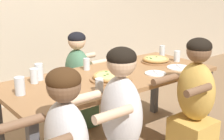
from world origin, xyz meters
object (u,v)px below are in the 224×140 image
(empty_plate_b, at_px, (179,68))
(pizza_board_second, at_px, (111,77))
(drinking_glass_a, at_px, (162,52))
(empty_plate_a, at_px, (66,90))
(empty_plate_c, at_px, (155,73))
(drinking_glass_f, at_px, (39,73))
(drinking_glass_d, at_px, (20,87))
(pizza_board_main, at_px, (156,60))
(drinking_glass_c, at_px, (87,65))
(drinking_glass_g, at_px, (34,77))
(diner_near_midright, at_px, (194,108))
(diner_far_center, at_px, (78,84))
(drinking_glass_e, at_px, (177,56))
(drinking_glass_b, at_px, (99,86))
(diner_near_midleft, at_px, (120,135))

(empty_plate_b, bearing_deg, pizza_board_second, 171.36)
(drinking_glass_a, bearing_deg, empty_plate_a, -168.08)
(empty_plate_c, xyz_separation_m, drinking_glass_f, (-0.94, 0.51, 0.06))
(drinking_glass_d, bearing_deg, pizza_board_second, -10.56)
(pizza_board_main, distance_m, drinking_glass_c, 0.78)
(empty_plate_a, relative_size, drinking_glass_a, 1.50)
(empty_plate_c, bearing_deg, drinking_glass_c, 129.85)
(drinking_glass_g, bearing_deg, diner_near_midright, -39.64)
(diner_far_center, relative_size, diner_near_midright, 0.93)
(drinking_glass_a, distance_m, diner_near_midright, 1.00)
(empty_plate_c, relative_size, drinking_glass_d, 1.42)
(drinking_glass_e, height_order, drinking_glass_g, drinking_glass_g)
(drinking_glass_g, bearing_deg, empty_plate_b, -18.84)
(drinking_glass_b, relative_size, diner_near_midright, 0.09)
(empty_plate_b, relative_size, drinking_glass_e, 2.05)
(diner_far_center, bearing_deg, empty_plate_c, 19.56)
(empty_plate_b, xyz_separation_m, drinking_glass_c, (-0.76, 0.52, 0.04))
(drinking_glass_a, xyz_separation_m, drinking_glass_b, (-1.23, -0.47, -0.02))
(drinking_glass_a, xyz_separation_m, diner_far_center, (-0.84, 0.47, -0.33))
(empty_plate_a, xyz_separation_m, empty_plate_b, (1.24, -0.11, -0.00))
(drinking_glass_f, height_order, diner_far_center, diner_far_center)
(pizza_board_second, bearing_deg, drinking_glass_g, 149.12)
(diner_near_midleft, bearing_deg, drinking_glass_f, 9.67)
(empty_plate_c, distance_m, diner_near_midright, 0.49)
(diner_far_center, distance_m, diner_near_midright, 1.35)
(pizza_board_second, distance_m, empty_plate_b, 0.78)
(empty_plate_b, bearing_deg, drinking_glass_d, 170.39)
(pizza_board_second, height_order, empty_plate_b, pizza_board_second)
(drinking_glass_a, distance_m, drinking_glass_g, 1.54)
(diner_near_midleft, bearing_deg, drinking_glass_c, -20.27)
(drinking_glass_e, xyz_separation_m, drinking_glass_f, (-1.47, 0.32, 0.01))
(diner_near_midright, bearing_deg, drinking_glass_a, -29.61)
(empty_plate_c, distance_m, drinking_glass_d, 1.25)
(diner_near_midleft, bearing_deg, drinking_glass_a, -57.38)
(drinking_glass_c, xyz_separation_m, diner_near_midright, (0.48, -0.94, -0.27))
(drinking_glass_e, bearing_deg, pizza_board_main, 153.46)
(drinking_glass_f, height_order, drinking_glass_g, drinking_glass_f)
(diner_far_center, bearing_deg, drinking_glass_f, -59.68)
(empty_plate_a, distance_m, empty_plate_c, 0.91)
(pizza_board_second, distance_m, drinking_glass_f, 0.64)
(drinking_glass_c, height_order, diner_near_midright, diner_near_midright)
(pizza_board_main, distance_m, drinking_glass_e, 0.24)
(pizza_board_main, bearing_deg, empty_plate_b, -86.93)
(pizza_board_main, xyz_separation_m, drinking_glass_d, (-1.53, -0.04, 0.03))
(drinking_glass_e, relative_size, diner_near_midleft, 0.10)
(pizza_board_second, relative_size, drinking_glass_c, 3.19)
(empty_plate_a, bearing_deg, diner_far_center, 52.35)
(drinking_glass_b, height_order, drinking_glass_d, drinking_glass_d)
(pizza_board_main, relative_size, diner_near_midright, 0.26)
(empty_plate_c, height_order, drinking_glass_d, drinking_glass_d)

